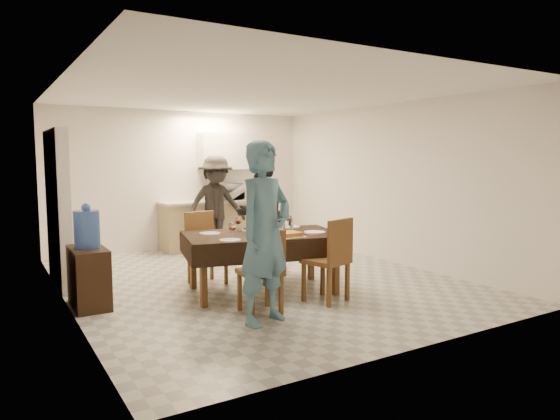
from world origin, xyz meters
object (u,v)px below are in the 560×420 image
(console, at_px, (89,277))
(wine_bottle, at_px, (257,220))
(water_pitcher, at_px, (288,225))
(person_far, at_px, (261,213))
(savoury_tart, at_px, (285,235))
(water_jug, at_px, (87,229))
(microwave, at_px, (227,192))
(dining_table, at_px, (263,236))
(person_near, at_px, (265,233))
(person_kitchen, at_px, (216,204))

(console, relative_size, wine_bottle, 2.18)
(water_pitcher, distance_m, person_far, 1.12)
(water_pitcher, xyz_separation_m, person_far, (0.20, 1.10, 0.04))
(wine_bottle, bearing_deg, savoury_tart, -70.77)
(water_jug, relative_size, microwave, 0.75)
(wine_bottle, relative_size, savoury_tart, 0.78)
(dining_table, xyz_separation_m, console, (-2.04, 0.48, -0.38))
(wine_bottle, distance_m, savoury_tart, 0.48)
(console, distance_m, person_near, 2.22)
(person_near, relative_size, person_kitchen, 1.08)
(console, distance_m, water_jug, 0.56)
(console, height_order, savoury_tart, savoury_tart)
(savoury_tart, relative_size, microwave, 0.77)
(person_near, xyz_separation_m, person_kitchen, (1.14, 3.87, -0.07))
(person_near, bearing_deg, savoury_tart, 27.51)
(person_near, bearing_deg, person_far, 43.99)
(microwave, relative_size, person_far, 0.32)
(water_pitcher, xyz_separation_m, savoury_tart, (-0.25, -0.33, -0.07))
(dining_table, xyz_separation_m, savoury_tart, (0.10, -0.38, 0.06))
(water_pitcher, height_order, savoury_tart, water_pitcher)
(water_jug, height_order, person_kitchen, person_kitchen)
(console, height_order, person_near, person_near)
(water_jug, height_order, wine_bottle, water_jug)
(console, height_order, water_jug, water_jug)
(water_jug, distance_m, microwave, 4.15)
(wine_bottle, height_order, person_far, person_far)
(microwave, height_order, person_near, person_near)
(console, distance_m, person_kitchen, 3.56)
(dining_table, height_order, water_pitcher, water_pitcher)
(water_jug, bearing_deg, savoury_tart, -21.92)
(console, xyz_separation_m, water_pitcher, (2.39, -0.53, 0.51))
(dining_table, xyz_separation_m, person_near, (-0.55, -1.05, 0.22))
(dining_table, relative_size, microwave, 3.75)
(person_far, bearing_deg, microwave, -112.66)
(person_far, distance_m, person_kitchen, 1.77)
(microwave, bearing_deg, water_jug, 42.34)
(wine_bottle, bearing_deg, person_near, -114.44)
(wine_bottle, relative_size, person_kitchen, 0.19)
(savoury_tart, height_order, person_kitchen, person_kitchen)
(savoury_tart, xyz_separation_m, microwave, (0.93, 3.65, 0.28))
(person_kitchen, bearing_deg, wine_bottle, -102.95)
(savoury_tart, distance_m, person_far, 1.50)
(microwave, height_order, person_kitchen, person_kitchen)
(dining_table, height_order, person_kitchen, person_kitchen)
(wine_bottle, xyz_separation_m, person_near, (-0.50, -1.10, 0.02))
(wine_bottle, xyz_separation_m, water_pitcher, (0.40, -0.10, -0.08))
(person_near, bearing_deg, console, 115.86)
(water_jug, xyz_separation_m, water_pitcher, (2.39, -0.53, -0.05))
(person_kitchen, bearing_deg, person_far, -91.22)
(console, relative_size, person_far, 0.42)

